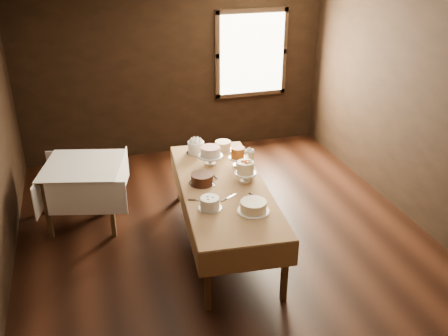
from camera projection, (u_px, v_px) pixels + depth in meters
floor at (229, 244)px, 6.16m from camera, size 5.00×6.00×0.01m
ceiling at (230, 8)px, 4.93m from camera, size 5.00×6.00×0.01m
wall_back at (175, 71)px, 8.13m from camera, size 5.00×0.02×2.80m
wall_front at (379, 327)px, 2.96m from camera, size 5.00×0.02×2.80m
wall_right at (423, 117)px, 6.19m from camera, size 0.02×6.00×2.80m
window at (252, 54)px, 8.32m from camera, size 1.10×0.05×1.30m
display_table at (224, 190)px, 5.91m from camera, size 1.20×2.59×0.78m
side_table at (83, 172)px, 6.35m from camera, size 1.17×1.17×0.81m
cake_meringue at (196, 148)px, 6.68m from camera, size 0.26×0.26×0.16m
cake_speckled at (223, 146)px, 6.77m from camera, size 0.29×0.29×0.13m
cake_lattice at (210, 156)px, 6.36m from camera, size 0.31×0.31×0.24m
cake_caramel at (238, 158)px, 6.31m from camera, size 0.24×0.24×0.26m
cake_chocolate at (202, 179)px, 5.90m from camera, size 0.36×0.36×0.12m
cake_flowers at (245, 173)px, 5.93m from camera, size 0.28×0.28×0.26m
cake_swirl at (210, 204)px, 5.37m from camera, size 0.26×0.26×0.13m
cake_cream at (253, 207)px, 5.33m from camera, size 0.35×0.35×0.12m
cake_server_a at (231, 196)px, 5.64m from camera, size 0.22×0.14×0.01m
cake_server_b at (257, 199)px, 5.58m from camera, size 0.08×0.24×0.01m
cake_server_c at (211, 173)px, 6.16m from camera, size 0.07×0.24×0.01m
cake_server_d at (243, 173)px, 6.16m from camera, size 0.13×0.23×0.01m
cake_server_e at (203, 200)px, 5.56m from camera, size 0.23×0.11×0.01m
flower_vase at (249, 170)px, 6.07m from camera, size 0.20×0.20×0.15m
flower_bouquet at (249, 156)px, 5.99m from camera, size 0.14×0.14×0.20m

